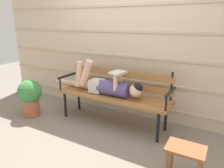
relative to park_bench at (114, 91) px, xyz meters
The scene contains 6 objects.
ground_plane 0.56m from the park_bench, 90.00° to the right, with size 12.00×12.00×0.00m, color gray.
house_siding 0.82m from the park_bench, 90.00° to the left, with size 5.49×0.08×2.40m.
park_bench is the anchor object (origin of this frame).
reclining_person 0.17m from the park_bench, 149.33° to the right, with size 1.66×0.26×0.53m.
footstool 1.51m from the park_bench, 32.95° to the right, with size 0.37×0.27×0.38m.
potted_plant 1.44m from the park_bench, 159.22° to the right, with size 0.39×0.39×0.63m.
Camera 1 is at (1.50, -2.48, 1.55)m, focal length 33.61 mm.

